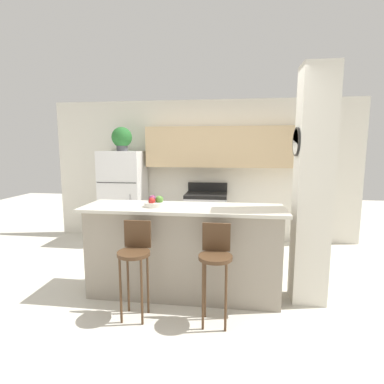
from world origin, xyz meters
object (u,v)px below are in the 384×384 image
Objects in this scene: refrigerator at (124,197)px; stove_range at (206,218)px; potted_plant_on_fridge at (122,138)px; trash_bin at (153,236)px; bar_stool_left at (135,255)px; bar_stool_right at (216,259)px; fruit_bowl at (155,202)px.

refrigerator reaches higher than stove_range.
trash_bin is at bearing -21.12° from potted_plant_on_fridge.
bar_stool_left is 1.00× the size of bar_stool_right.
potted_plant_on_fridge reaches higher than fruit_bowl.
trash_bin is (-0.40, 2.15, -0.45)m from bar_stool_left.
potted_plant_on_fridge is at bearing 127.05° from bar_stool_right.
bar_stool_left is 2.57× the size of trash_bin.
refrigerator reaches higher than bar_stool_left.
potted_plant_on_fridge reaches higher than bar_stool_right.
stove_range reaches higher than bar_stool_left.
refrigerator is 1.53m from stove_range.
stove_range is 4.50× the size of fruit_bowl.
stove_range is at bearing 1.57° from refrigerator.
fruit_bowl is 1.95m from trash_bin.
bar_stool_right is at bearing 0.00° from bar_stool_left.
refrigerator is 1.69× the size of bar_stool_left.
fruit_bowl is at bearing -73.54° from trash_bin.
fruit_bowl is at bearing -60.32° from potted_plant_on_fridge.
fruit_bowl is (-0.72, 0.49, 0.45)m from bar_stool_right.
bar_stool_right is at bearing -60.65° from trash_bin.
bar_stool_right is 4.11× the size of fruit_bowl.
trash_bin is (0.58, -0.23, -1.68)m from potted_plant_on_fridge.
potted_plant_on_fridge is 2.30m from fruit_bowl.
stove_range is 2.07m from fruit_bowl.
bar_stool_right is 3.21m from potted_plant_on_fridge.
refrigerator is 0.89m from trash_bin.
refrigerator is 3.94× the size of potted_plant_on_fridge.
trash_bin is at bearing 106.46° from fruit_bowl.
trash_bin is (0.58, -0.23, -0.63)m from refrigerator.
potted_plant_on_fridge is (-1.79, 2.37, 1.22)m from bar_stool_right.
bar_stool_left is 4.11× the size of fruit_bowl.
bar_stool_left is at bearing -101.77° from stove_range.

